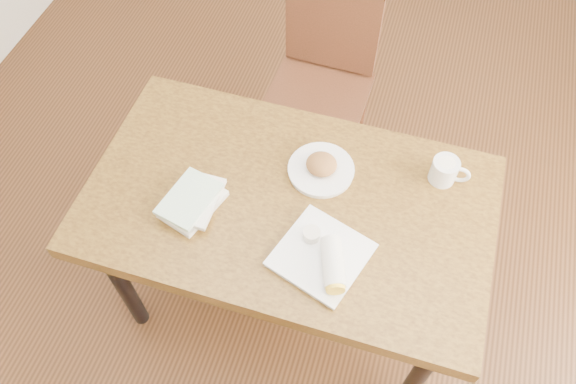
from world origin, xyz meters
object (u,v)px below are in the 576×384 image
(plate_burrito, at_px, (325,257))
(book_stack, at_px, (193,201))
(coffee_mug, at_px, (445,170))
(table, at_px, (288,214))
(chair_far, at_px, (323,73))
(plate_scone, at_px, (321,168))

(plate_burrito, distance_m, book_stack, 0.46)
(coffee_mug, relative_size, book_stack, 0.56)
(table, height_order, coffee_mug, coffee_mug)
(chair_far, height_order, plate_burrito, chair_far)
(plate_burrito, xyz_separation_m, book_stack, (-0.45, 0.07, 0.00))
(chair_far, bearing_deg, table, -83.75)
(plate_scone, bearing_deg, plate_burrito, -72.94)
(book_stack, bearing_deg, plate_burrito, -8.67)
(table, relative_size, chair_far, 1.38)
(chair_far, height_order, coffee_mug, chair_far)
(coffee_mug, relative_size, plate_burrito, 0.41)
(plate_scone, bearing_deg, table, -116.66)
(coffee_mug, bearing_deg, plate_burrito, -125.70)
(table, distance_m, plate_burrito, 0.27)
(plate_scone, distance_m, book_stack, 0.43)
(table, relative_size, coffee_mug, 10.10)
(plate_scone, height_order, plate_burrito, plate_burrito)
(table, xyz_separation_m, plate_scone, (0.07, 0.14, 0.10))
(plate_scone, distance_m, plate_burrito, 0.33)
(chair_far, xyz_separation_m, plate_burrito, (0.26, -0.97, 0.23))
(plate_burrito, bearing_deg, chair_far, 104.78)
(table, height_order, chair_far, chair_far)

